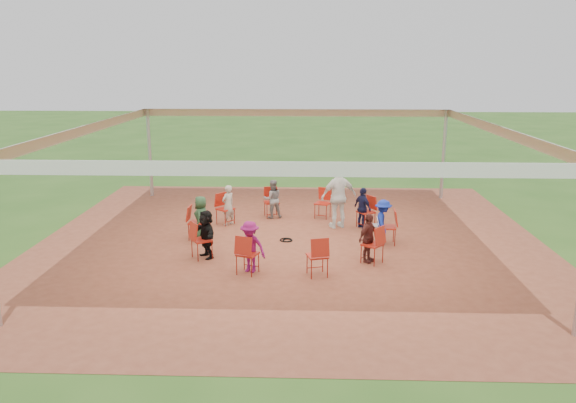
{
  "coord_description": "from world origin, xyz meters",
  "views": [
    {
      "loc": [
        0.42,
        -13.88,
        4.52
      ],
      "look_at": [
        -0.08,
        0.3,
        1.0
      ],
      "focal_mm": 35.0,
      "sensor_mm": 36.0,
      "label": 1
    }
  ],
  "objects_px": {
    "person_seated_5": "(206,234)",
    "standing_person": "(339,197)",
    "chair_5": "(197,223)",
    "person_seated_2": "(272,199)",
    "person_seated_1": "(363,208)",
    "chair_1": "(366,212)",
    "person_seated_6": "(250,247)",
    "person_seated_3": "(228,205)",
    "cable_coil": "(287,240)",
    "chair_4": "(225,209)",
    "chair_7": "(248,254)",
    "chair_6": "(202,240)",
    "chair_3": "(272,202)",
    "chair_9": "(372,245)",
    "person_seated_0": "(383,222)",
    "person_seated_4": "(201,218)",
    "laptop": "(376,223)",
    "person_seated_7": "(368,238)",
    "chair_8": "(317,256)",
    "chair_2": "(323,203)"
  },
  "relations": [
    {
      "from": "chair_9",
      "to": "person_seated_3",
      "type": "distance_m",
      "value": 4.82
    },
    {
      "from": "person_seated_0",
      "to": "person_seated_4",
      "type": "height_order",
      "value": "same"
    },
    {
      "from": "chair_7",
      "to": "chair_9",
      "type": "distance_m",
      "value": 2.9
    },
    {
      "from": "chair_1",
      "to": "chair_5",
      "type": "xyz_separation_m",
      "value": [
        -4.53,
        -1.23,
        0.0
      ]
    },
    {
      "from": "standing_person",
      "to": "person_seated_2",
      "type": "bearing_deg",
      "value": -47.87
    },
    {
      "from": "chair_1",
      "to": "cable_coil",
      "type": "relative_size",
      "value": 2.08
    },
    {
      "from": "chair_5",
      "to": "person_seated_2",
      "type": "relative_size",
      "value": 0.78
    },
    {
      "from": "chair_4",
      "to": "chair_7",
      "type": "relative_size",
      "value": 1.0
    },
    {
      "from": "chair_8",
      "to": "cable_coil",
      "type": "bearing_deg",
      "value": 92.12
    },
    {
      "from": "person_seated_3",
      "to": "person_seated_7",
      "type": "xyz_separation_m",
      "value": [
        3.66,
        -2.94,
        0.0
      ]
    },
    {
      "from": "chair_3",
      "to": "person_seated_1",
      "type": "xyz_separation_m",
      "value": [
        2.61,
        -1.1,
        0.13
      ]
    },
    {
      "from": "chair_4",
      "to": "person_seated_5",
      "type": "xyz_separation_m",
      "value": [
        -0.04,
        -2.83,
        0.13
      ]
    },
    {
      "from": "person_seated_5",
      "to": "person_seated_6",
      "type": "relative_size",
      "value": 1.0
    },
    {
      "from": "person_seated_5",
      "to": "standing_person",
      "type": "distance_m",
      "value": 4.19
    },
    {
      "from": "person_seated_1",
      "to": "person_seated_6",
      "type": "distance_m",
      "value": 4.47
    },
    {
      "from": "person_seated_1",
      "to": "person_seated_7",
      "type": "xyz_separation_m",
      "value": [
        -0.14,
        -2.76,
        0.0
      ]
    },
    {
      "from": "chair_3",
      "to": "chair_9",
      "type": "relative_size",
      "value": 1.0
    },
    {
      "from": "chair_5",
      "to": "chair_6",
      "type": "xyz_separation_m",
      "value": [
        0.4,
        -1.47,
        0.0
      ]
    },
    {
      "from": "standing_person",
      "to": "chair_8",
      "type": "bearing_deg",
      "value": 58.4
    },
    {
      "from": "person_seated_5",
      "to": "laptop",
      "type": "distance_m",
      "value": 4.31
    },
    {
      "from": "chair_9",
      "to": "person_seated_7",
      "type": "height_order",
      "value": "person_seated_7"
    },
    {
      "from": "chair_3",
      "to": "person_seated_7",
      "type": "height_order",
      "value": "person_seated_7"
    },
    {
      "from": "chair_5",
      "to": "person_seated_0",
      "type": "bearing_deg",
      "value": 90.0
    },
    {
      "from": "person_seated_6",
      "to": "person_seated_2",
      "type": "bearing_deg",
      "value": 108.0
    },
    {
      "from": "chair_6",
      "to": "chair_7",
      "type": "xyz_separation_m",
      "value": [
        1.19,
        -0.96,
        0.0
      ]
    },
    {
      "from": "chair_5",
      "to": "person_seated_5",
      "type": "relative_size",
      "value": 0.78
    },
    {
      "from": "person_seated_5",
      "to": "person_seated_6",
      "type": "height_order",
      "value": "same"
    },
    {
      "from": "chair_3",
      "to": "person_seated_5",
      "type": "distance_m",
      "value": 3.9
    },
    {
      "from": "person_seated_2",
      "to": "person_seated_5",
      "type": "distance_m",
      "value": 3.8
    },
    {
      "from": "standing_person",
      "to": "chair_3",
      "type": "bearing_deg",
      "value": -50.21
    },
    {
      "from": "chair_9",
      "to": "cable_coil",
      "type": "relative_size",
      "value": 2.08
    },
    {
      "from": "chair_2",
      "to": "person_seated_6",
      "type": "xyz_separation_m",
      "value": [
        -1.71,
        -4.5,
        0.13
      ]
    },
    {
      "from": "chair_3",
      "to": "standing_person",
      "type": "bearing_deg",
      "value": 136.32
    },
    {
      "from": "person_seated_1",
      "to": "person_seated_3",
      "type": "height_order",
      "value": "same"
    },
    {
      "from": "chair_5",
      "to": "person_seated_7",
      "type": "height_order",
      "value": "person_seated_7"
    },
    {
      "from": "person_seated_3",
      "to": "standing_person",
      "type": "distance_m",
      "value": 3.14
    },
    {
      "from": "chair_3",
      "to": "person_seated_3",
      "type": "xyz_separation_m",
      "value": [
        -1.18,
        -0.91,
        0.13
      ]
    },
    {
      "from": "person_seated_1",
      "to": "chair_1",
      "type": "bearing_deg",
      "value": -90.0
    },
    {
      "from": "chair_9",
      "to": "person_seated_2",
      "type": "relative_size",
      "value": 0.78
    },
    {
      "from": "chair_3",
      "to": "cable_coil",
      "type": "relative_size",
      "value": 2.08
    },
    {
      "from": "chair_5",
      "to": "person_seated_5",
      "type": "xyz_separation_m",
      "value": [
        0.5,
        -1.41,
        0.13
      ]
    },
    {
      "from": "chair_4",
      "to": "person_seated_0",
      "type": "xyz_separation_m",
      "value": [
        4.27,
        -1.66,
        0.13
      ]
    },
    {
      "from": "person_seated_4",
      "to": "person_seated_6",
      "type": "bearing_deg",
      "value": 36.0
    },
    {
      "from": "person_seated_1",
      "to": "laptop",
      "type": "distance_m",
      "value": 1.41
    },
    {
      "from": "chair_2",
      "to": "chair_3",
      "type": "distance_m",
      "value": 1.53
    },
    {
      "from": "person_seated_4",
      "to": "chair_8",
      "type": "bearing_deg",
      "value": 52.96
    },
    {
      "from": "person_seated_4",
      "to": "laptop",
      "type": "height_order",
      "value": "person_seated_4"
    },
    {
      "from": "person_seated_3",
      "to": "laptop",
      "type": "height_order",
      "value": "person_seated_3"
    },
    {
      "from": "person_seated_5",
      "to": "person_seated_3",
      "type": "bearing_deg",
      "value": 144.0
    },
    {
      "from": "laptop",
      "to": "standing_person",
      "type": "bearing_deg",
      "value": 34.49
    }
  ]
}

